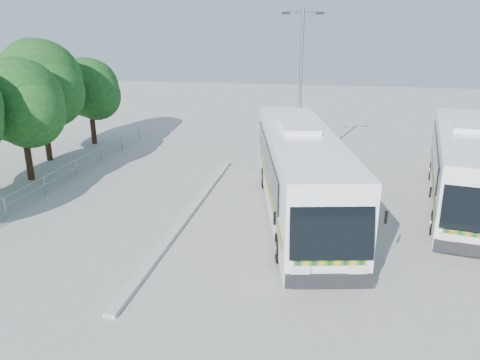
% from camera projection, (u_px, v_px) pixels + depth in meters
% --- Properties ---
extents(ground, '(100.00, 100.00, 0.00)m').
position_uv_depth(ground, '(230.00, 237.00, 18.67)').
color(ground, gray).
rests_on(ground, ground).
extents(kerb_divider, '(0.40, 16.00, 0.15)m').
position_uv_depth(kerb_divider, '(189.00, 212.00, 20.91)').
color(kerb_divider, '#B2B2AD').
rests_on(kerb_divider, ground).
extents(railing, '(0.06, 22.00, 1.00)m').
position_uv_depth(railing, '(55.00, 175.00, 23.94)').
color(railing, gray).
rests_on(railing, ground).
extents(tree_far_c, '(4.97, 4.69, 6.49)m').
position_uv_depth(tree_far_c, '(21.00, 102.00, 24.23)').
color(tree_far_c, '#382314').
rests_on(tree_far_c, ground).
extents(tree_far_d, '(5.62, 5.30, 7.33)m').
position_uv_depth(tree_far_d, '(41.00, 82.00, 27.71)').
color(tree_far_d, '#382314').
rests_on(tree_far_d, ground).
extents(tree_far_e, '(4.54, 4.28, 5.92)m').
position_uv_depth(tree_far_e, '(90.00, 88.00, 32.07)').
color(tree_far_e, '#382314').
rests_on(tree_far_e, ground).
extents(coach_main, '(5.38, 13.67, 3.72)m').
position_uv_depth(coach_main, '(300.00, 172.00, 20.12)').
color(coach_main, white).
rests_on(coach_main, ground).
extents(coach_adjacent, '(4.65, 12.86, 3.50)m').
position_uv_depth(coach_adjacent, '(465.00, 165.00, 21.43)').
color(coach_adjacent, white).
rests_on(coach_adjacent, ground).
extents(lamppost, '(2.12, 0.84, 8.88)m').
position_uv_depth(lamppost, '(300.00, 87.00, 25.01)').
color(lamppost, '#989BA0').
rests_on(lamppost, ground).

